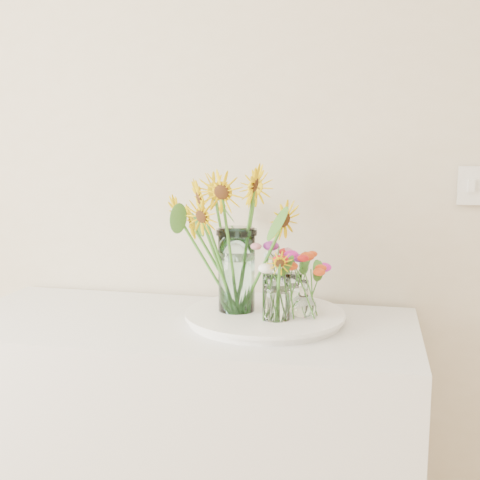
{
  "coord_description": "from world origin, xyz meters",
  "views": [
    {
      "loc": [
        0.38,
        0.26,
        1.42
      ],
      "look_at": [
        -0.01,
        1.98,
        1.15
      ],
      "focal_mm": 45.0,
      "sensor_mm": 36.0,
      "label": 1
    }
  ],
  "objects": [
    {
      "name": "small_vase_c",
      "position": [
        0.14,
        2.05,
        0.98
      ],
      "size": [
        0.07,
        0.07,
        0.11
      ],
      "primitive_type": "cylinder",
      "rotation": [
        0.0,
        0.0,
        -0.12
      ],
      "color": "white",
      "rests_on": "tray"
    },
    {
      "name": "tray",
      "position": [
        0.07,
        1.97,
        0.91
      ],
      "size": [
        0.45,
        0.45,
        0.02
      ],
      "primitive_type": "cylinder",
      "color": "white",
      "rests_on": "counter"
    },
    {
      "name": "wildflower_posy_c",
      "position": [
        0.14,
        2.05,
        1.02
      ],
      "size": [
        0.2,
        0.2,
        0.2
      ],
      "primitive_type": null,
      "color": "#D64312",
      "rests_on": "tray"
    },
    {
      "name": "counter",
      "position": [
        -0.18,
        1.93,
        0.45
      ],
      "size": [
        1.4,
        0.6,
        0.9
      ],
      "primitive_type": "cube",
      "color": "white",
      "rests_on": "ground_plane"
    },
    {
      "name": "wildflower_posy_a",
      "position": [
        0.12,
        1.91,
        1.04
      ],
      "size": [
        0.18,
        0.18,
        0.23
      ],
      "primitive_type": null,
      "color": "#D64312",
      "rests_on": "tray"
    },
    {
      "name": "sunflower_bouquet",
      "position": [
        -0.02,
        1.97,
        1.15
      ],
      "size": [
        0.68,
        0.68,
        0.45
      ],
      "primitive_type": null,
      "rotation": [
        0.0,
        0.0,
        -0.2
      ],
      "color": "#E6BC04",
      "rests_on": "tray"
    },
    {
      "name": "small_vase_b",
      "position": [
        0.19,
        1.96,
        0.98
      ],
      "size": [
        0.08,
        0.08,
        0.11
      ],
      "primitive_type": null,
      "rotation": [
        0.0,
        0.0,
        0.09
      ],
      "color": "white",
      "rests_on": "tray"
    },
    {
      "name": "wildflower_posy_b",
      "position": [
        0.19,
        1.96,
        1.03
      ],
      "size": [
        0.23,
        0.23,
        0.2
      ],
      "primitive_type": null,
      "color": "#D64312",
      "rests_on": "tray"
    },
    {
      "name": "small_vase_a",
      "position": [
        0.12,
        1.91,
        0.99
      ],
      "size": [
        0.1,
        0.1,
        0.14
      ],
      "primitive_type": "cylinder",
      "rotation": [
        0.0,
        0.0,
        0.28
      ],
      "color": "white",
      "rests_on": "tray"
    },
    {
      "name": "mason_jar",
      "position": [
        -0.02,
        1.97,
        1.05
      ],
      "size": [
        0.13,
        0.13,
        0.26
      ],
      "primitive_type": "cylinder",
      "rotation": [
        0.0,
        0.0,
        -0.2
      ],
      "color": "#CAFAF5",
      "rests_on": "tray"
    }
  ]
}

